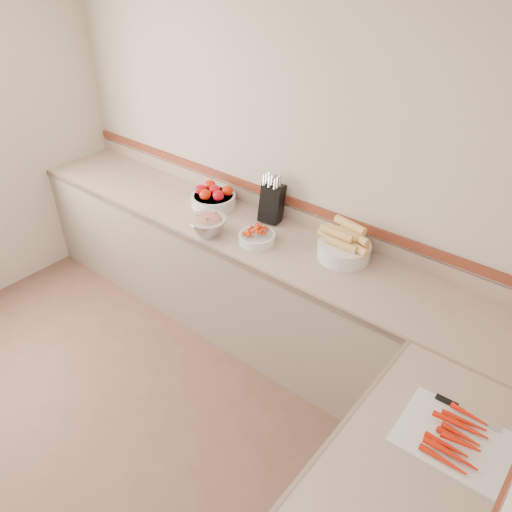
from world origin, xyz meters
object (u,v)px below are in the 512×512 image
Objects in this scene: tomato_bowl at (213,198)px; cutting_board at (455,438)px; rhubarb_bowl at (208,224)px; knife_block at (272,202)px; corn_bowl at (344,246)px; cherry_tomato_bowl at (257,236)px.

cutting_board is at bearing -21.79° from tomato_bowl.
rhubarb_bowl reaches higher than cutting_board.
corn_bowl is (0.65, -0.09, -0.06)m from knife_block.
tomato_bowl is 1.28× the size of rhubarb_bowl.
knife_block reaches higher than cutting_board.
cherry_tomato_bowl is (0.58, -0.19, -0.02)m from tomato_bowl.
knife_block is 1.36× the size of rhubarb_bowl.
corn_bowl is at bearing -7.86° from knife_block.
knife_block is 0.49m from rhubarb_bowl.
tomato_bowl is 0.72× the size of cutting_board.
cherry_tomato_bowl is 0.35m from rhubarb_bowl.
knife_block is at bearing 150.22° from cutting_board.
knife_block reaches higher than cherry_tomato_bowl.
cutting_board is (1.07, -0.89, -0.07)m from corn_bowl.
cherry_tomato_bowl reaches higher than cutting_board.
corn_bowl is at bearing 21.17° from cherry_tomato_bowl.
tomato_bowl is 1.12m from corn_bowl.
rhubarb_bowl is (-0.22, -0.43, -0.07)m from knife_block.
knife_block reaches higher than rhubarb_bowl.
tomato_bowl reaches higher than cutting_board.
knife_block is at bearing 12.91° from tomato_bowl.
tomato_bowl is 2.35m from cutting_board.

